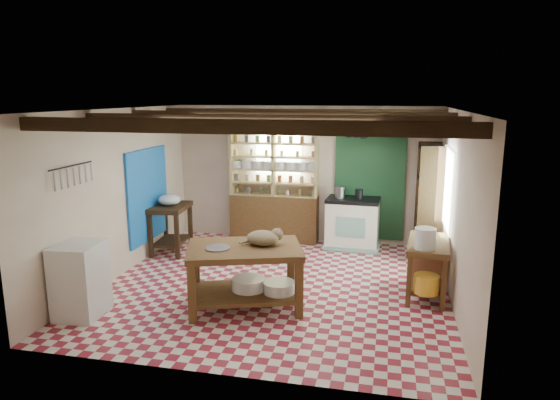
% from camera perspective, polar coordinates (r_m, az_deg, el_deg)
% --- Properties ---
extents(floor, '(5.00, 5.00, 0.02)m').
position_cam_1_polar(floor, '(7.60, -0.53, -9.78)').
color(floor, maroon).
rests_on(floor, ground).
extents(ceiling, '(5.00, 5.00, 0.02)m').
position_cam_1_polar(ceiling, '(7.06, -0.57, 10.30)').
color(ceiling, '#48484D').
rests_on(ceiling, wall_back).
extents(wall_back, '(5.00, 0.04, 2.60)m').
position_cam_1_polar(wall_back, '(9.63, 2.78, 2.97)').
color(wall_back, beige).
rests_on(wall_back, floor).
extents(wall_front, '(5.00, 0.04, 2.60)m').
position_cam_1_polar(wall_front, '(4.89, -7.14, -6.07)').
color(wall_front, beige).
rests_on(wall_front, floor).
extents(wall_left, '(0.04, 5.00, 2.60)m').
position_cam_1_polar(wall_left, '(8.14, -17.97, 0.72)').
color(wall_left, beige).
rests_on(wall_left, floor).
extents(wall_right, '(0.04, 5.00, 2.60)m').
position_cam_1_polar(wall_right, '(7.10, 19.52, -0.98)').
color(wall_right, beige).
rests_on(wall_right, floor).
extents(ceiling_beams, '(5.00, 3.80, 0.15)m').
position_cam_1_polar(ceiling_beams, '(7.06, -0.57, 9.32)').
color(ceiling_beams, '#342212').
rests_on(ceiling_beams, ceiling).
extents(blue_wall_patch, '(0.04, 1.40, 1.60)m').
position_cam_1_polar(blue_wall_patch, '(8.93, -14.84, 0.56)').
color(blue_wall_patch, blue).
rests_on(blue_wall_patch, wall_left).
extents(green_wall_patch, '(1.30, 0.04, 2.30)m').
position_cam_1_polar(green_wall_patch, '(9.48, 10.22, 2.34)').
color(green_wall_patch, '#1C4627').
rests_on(green_wall_patch, wall_back).
extents(window_back, '(0.90, 0.02, 0.80)m').
position_cam_1_polar(window_back, '(9.65, -0.15, 5.40)').
color(window_back, beige).
rests_on(window_back, wall_back).
extents(window_right, '(0.02, 1.30, 1.20)m').
position_cam_1_polar(window_right, '(8.05, 18.60, 1.29)').
color(window_right, beige).
rests_on(window_right, wall_right).
extents(utensil_rail, '(0.06, 0.90, 0.28)m').
position_cam_1_polar(utensil_rail, '(7.03, -22.69, 2.65)').
color(utensil_rail, black).
rests_on(utensil_rail, wall_left).
extents(pot_rack, '(0.86, 0.12, 0.36)m').
position_cam_1_polar(pot_rack, '(8.96, 10.33, 7.78)').
color(pot_rack, black).
rests_on(pot_rack, ceiling).
extents(shelving_unit, '(1.70, 0.34, 2.20)m').
position_cam_1_polar(shelving_unit, '(9.59, -0.66, 1.73)').
color(shelving_unit, tan).
rests_on(shelving_unit, floor).
extents(tall_rack, '(0.40, 0.86, 2.00)m').
position_cam_1_polar(tall_rack, '(8.89, 16.62, -0.25)').
color(tall_rack, '#342212').
rests_on(tall_rack, floor).
extents(work_table, '(1.72, 1.41, 0.84)m').
position_cam_1_polar(work_table, '(6.75, -4.04, -8.76)').
color(work_table, brown).
rests_on(work_table, floor).
extents(stove, '(0.99, 0.69, 0.94)m').
position_cam_1_polar(stove, '(9.35, 8.30, -2.63)').
color(stove, white).
rests_on(stove, floor).
extents(prep_table, '(0.66, 0.91, 0.87)m').
position_cam_1_polar(prep_table, '(9.20, -12.36, -3.23)').
color(prep_table, '#342212').
rests_on(prep_table, floor).
extents(white_cabinet, '(0.58, 0.68, 0.96)m').
position_cam_1_polar(white_cabinet, '(6.96, -21.86, -8.46)').
color(white_cabinet, silver).
rests_on(white_cabinet, floor).
extents(right_counter, '(0.64, 1.14, 0.79)m').
position_cam_1_polar(right_counter, '(7.42, 16.46, -7.51)').
color(right_counter, brown).
rests_on(right_counter, floor).
extents(cat, '(0.55, 0.50, 0.20)m').
position_cam_1_polar(cat, '(6.64, -1.96, -4.35)').
color(cat, '#997E59').
rests_on(cat, work_table).
extents(steel_tray, '(0.41, 0.41, 0.02)m').
position_cam_1_polar(steel_tray, '(6.56, -7.15, -5.47)').
color(steel_tray, '#97969D').
rests_on(steel_tray, work_table).
extents(basin_large, '(0.58, 0.58, 0.16)m').
position_cam_1_polar(basin_large, '(6.84, -3.62, -9.52)').
color(basin_large, silver).
rests_on(basin_large, work_table).
extents(basin_small, '(0.53, 0.53, 0.15)m').
position_cam_1_polar(basin_small, '(6.73, -0.11, -9.92)').
color(basin_small, silver).
rests_on(basin_small, work_table).
extents(kettle_left, '(0.19, 0.19, 0.21)m').
position_cam_1_polar(kettle_left, '(9.25, 6.87, 0.90)').
color(kettle_left, '#97969D').
rests_on(kettle_left, stove).
extents(kettle_right, '(0.15, 0.15, 0.18)m').
position_cam_1_polar(kettle_right, '(9.21, 9.02, 0.69)').
color(kettle_right, black).
rests_on(kettle_right, stove).
extents(enamel_bowl, '(0.43, 0.43, 0.20)m').
position_cam_1_polar(enamel_bowl, '(9.08, -12.51, 0.04)').
color(enamel_bowl, silver).
rests_on(enamel_bowl, prep_table).
extents(white_bucket, '(0.31, 0.31, 0.28)m').
position_cam_1_polar(white_bucket, '(6.93, 16.25, -4.24)').
color(white_bucket, silver).
rests_on(white_bucket, right_counter).
extents(wicker_basket, '(0.46, 0.38, 0.30)m').
position_cam_1_polar(wicker_basket, '(7.72, 16.48, -7.02)').
color(wicker_basket, '#9C613E').
rests_on(wicker_basket, right_counter).
extents(yellow_tub, '(0.36, 0.36, 0.25)m').
position_cam_1_polar(yellow_tub, '(7.02, 16.36, -9.18)').
color(yellow_tub, gold).
rests_on(yellow_tub, right_counter).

